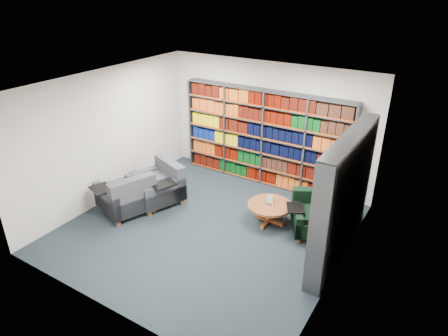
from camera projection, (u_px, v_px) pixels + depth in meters
The scene contains 7 objects.
room_shell at pixel (206, 163), 7.15m from camera, with size 5.02×5.02×2.82m.
bookshelf_back at pixel (264, 138), 9.08m from camera, with size 4.00×0.28×2.20m.
bookshelf_right at pixel (344, 197), 6.63m from camera, with size 0.28×2.50×2.20m.
chair_teal_left at pixel (160, 186), 8.57m from camera, with size 1.28×1.23×0.87m.
chair_green_right at pixel (314, 216), 7.58m from camera, with size 1.12×1.12×0.75m.
chair_teal_front at pixel (128, 197), 8.13m from camera, with size 1.23×1.28×0.88m.
coffee_table at pixel (269, 208), 7.81m from camera, with size 0.87×0.87×0.61m.
Camera 1 is at (3.69, -5.36, 4.39)m, focal length 32.00 mm.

